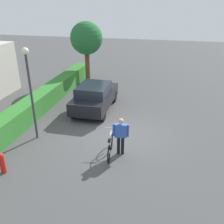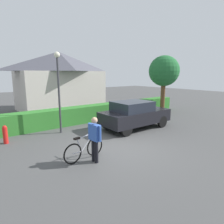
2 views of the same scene
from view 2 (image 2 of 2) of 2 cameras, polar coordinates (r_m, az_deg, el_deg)
The scene contains 9 objects.
ground_plane at distance 8.07m, azimuth 2.46°, elevation -10.56°, with size 60.00×60.00×0.00m, color #484848.
hedge_row at distance 11.85m, azimuth -12.47°, elevation -1.19°, with size 18.10×0.90×1.01m, color #307A2C.
house_distant at distance 17.15m, azimuth -15.08°, elevation 8.95°, with size 6.83×4.38×4.76m.
parked_car_near at distance 10.77m, azimuth 6.61°, elevation -0.65°, with size 3.93×1.80×1.52m.
bicycle at distance 7.00m, azimuth -8.11°, elevation -10.68°, with size 1.66×0.50×0.99m.
person_rider at distance 6.61m, azimuth -5.11°, elevation -7.15°, with size 0.25×0.64×1.58m.
street_lamp at distance 9.98m, azimuth -15.45°, elevation 8.65°, with size 0.28×0.28×4.02m.
tree_kerbside at distance 15.60m, azimuth 15.00°, elevation 11.40°, with size 2.30×2.30×4.35m.
fire_hydrant at distance 9.63m, azimuth -28.82°, elevation -5.75°, with size 0.20×0.20×0.81m.
Camera 2 is at (-4.80, -5.76, 2.99)m, focal length 31.18 mm.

